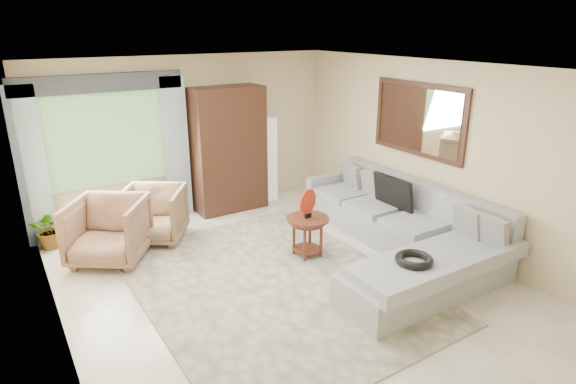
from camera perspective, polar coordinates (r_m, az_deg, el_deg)
ground at (r=6.09m, az=-0.25°, el=-10.71°), size 6.00×6.00×0.00m
area_rug at (r=6.05m, az=-2.00°, el=-10.83°), size 3.05×4.04×0.02m
sectional_sofa at (r=6.86m, az=13.37°, el=-5.05°), size 2.30×3.46×0.90m
tv_screen at (r=7.20m, az=12.33°, el=-0.03°), size 0.14×0.74×0.48m
garden_hose at (r=5.64m, az=14.72°, el=-7.72°), size 0.43×0.43×0.09m
coffee_table at (r=6.61m, az=2.31°, el=-5.25°), size 0.58×0.58×0.58m
red_disc at (r=6.42m, az=2.37°, el=-1.14°), size 0.33×0.14×0.34m
armchair_left at (r=6.89m, az=-20.53°, el=-4.32°), size 1.31×1.31×0.87m
armchair_right at (r=7.35m, az=-15.69°, el=-2.58°), size 1.21×1.21×0.80m
potted_plant at (r=7.69m, az=-26.35°, el=-3.87°), size 0.56×0.50×0.58m
armoire at (r=8.19m, az=-7.07°, el=5.00°), size 1.20×0.55×2.10m
floor_lamp at (r=8.67m, az=-2.37°, el=3.88°), size 0.24×0.24×1.50m
window at (r=7.77m, az=-20.81°, el=5.77°), size 1.80×0.04×1.40m
curtain_left at (r=7.62m, az=-28.13°, el=2.54°), size 0.40×0.08×2.30m
curtain_right at (r=8.00m, az=-13.11°, el=5.05°), size 0.40×0.08×2.30m
valance at (r=7.57m, az=-21.46°, el=11.93°), size 2.40×0.12×0.26m
wall_mirror at (r=7.25m, az=15.15°, el=8.30°), size 0.05×1.70×1.05m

